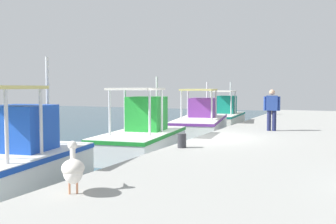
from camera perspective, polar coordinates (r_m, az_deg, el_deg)
name	(u,v)px	position (r m, az deg, el deg)	size (l,w,h in m)	color
fishing_boat_second	(11,163)	(10.22, -21.86, -6.86)	(4.95, 2.94, 3.36)	white
fishing_boat_third	(142,136)	(14.61, -3.79, -3.52)	(5.24, 2.77, 2.95)	white
fishing_boat_fourth	(201,123)	(20.57, 4.82, -1.53)	(6.82, 3.38, 2.83)	white
fishing_boat_fifth	(225,115)	(27.20, 8.27, -0.42)	(5.47, 2.34, 2.90)	silver
pelican	(73,169)	(6.60, -13.63, -8.02)	(0.88, 0.76, 0.82)	tan
fisherman_standing	(272,108)	(16.00, 14.83, 0.57)	(0.30, 0.63, 1.63)	#1E234C
mooring_bollard_nearest	(182,141)	(11.20, 2.03, -4.17)	(0.25, 0.25, 0.41)	#333338
mooring_bollard_second	(272,111)	(25.73, 14.88, 0.21)	(0.25, 0.25, 0.49)	#333338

